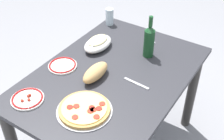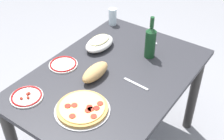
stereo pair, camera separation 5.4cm
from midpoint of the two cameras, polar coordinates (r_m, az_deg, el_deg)
name	(u,v)px [view 2 (the right image)]	position (r m, az deg, el deg)	size (l,w,h in m)	color
dining_table	(112,89)	(1.93, 0.80, -3.70)	(1.23, 0.85, 0.73)	#2D2D33
pepperoni_pizza	(82,109)	(1.61, -4.68, -7.29)	(0.30, 0.30, 0.03)	#B7B7BC
baked_pasta_dish	(99,43)	(2.07, -1.64, 5.17)	(0.24, 0.15, 0.08)	white
wine_bottle	(150,41)	(1.96, 8.06, 5.38)	(0.07, 0.07, 0.29)	#194723
water_glass	(113,17)	(2.35, 0.78, 10.05)	(0.06, 0.06, 0.13)	silver
side_plate_near	(27,97)	(1.74, -14.99, -4.88)	(0.18, 0.18, 0.02)	white
side_plate_far	(63,64)	(1.94, -8.43, 1.06)	(0.18, 0.18, 0.02)	white
bread_loaf	(95,72)	(1.80, -2.33, -0.40)	(0.22, 0.09, 0.08)	tan
fork_left	(136,84)	(1.78, 5.46, -2.60)	(0.17, 0.02, 0.01)	#B7B7BC
fork_right	(152,38)	(2.22, 8.35, 5.98)	(0.17, 0.02, 0.01)	#B7B7BC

